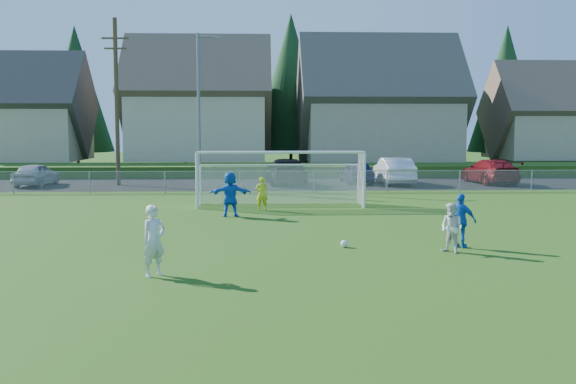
# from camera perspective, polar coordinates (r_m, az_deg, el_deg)

# --- Properties ---
(ground) EXTENTS (160.00, 160.00, 0.00)m
(ground) POSITION_cam_1_polar(r_m,az_deg,el_deg) (14.65, 1.37, -8.52)
(ground) COLOR #193D0C
(ground) RESTS_ON ground
(asphalt_lot) EXTENTS (60.00, 60.00, 0.00)m
(asphalt_lot) POSITION_cam_1_polar(r_m,az_deg,el_deg) (41.84, -1.15, 0.69)
(asphalt_lot) COLOR black
(asphalt_lot) RESTS_ON ground
(grass_embankment) EXTENTS (70.00, 6.00, 0.80)m
(grass_embankment) POSITION_cam_1_polar(r_m,az_deg,el_deg) (49.28, -1.36, 1.89)
(grass_embankment) COLOR #1E420F
(grass_embankment) RESTS_ON ground
(soccer_ball) EXTENTS (0.22, 0.22, 0.22)m
(soccer_ball) POSITION_cam_1_polar(r_m,az_deg,el_deg) (20.03, 4.79, -4.38)
(soccer_ball) COLOR white
(soccer_ball) RESTS_ON ground
(player_white_a) EXTENTS (0.73, 0.73, 1.71)m
(player_white_a) POSITION_cam_1_polar(r_m,az_deg,el_deg) (16.37, -11.29, -4.07)
(player_white_a) COLOR silver
(player_white_a) RESTS_ON ground
(player_white_b) EXTENTS (0.85, 0.87, 1.42)m
(player_white_b) POSITION_cam_1_polar(r_m,az_deg,el_deg) (19.55, 13.70, -2.99)
(player_white_b) COLOR silver
(player_white_b) RESTS_ON ground
(player_blue_a) EXTENTS (0.98, 0.89, 1.60)m
(player_blue_a) POSITION_cam_1_polar(r_m,az_deg,el_deg) (20.48, 14.41, -2.36)
(player_blue_a) COLOR blue
(player_blue_a) RESTS_ON ground
(player_blue_b) EXTENTS (1.68, 0.62, 1.79)m
(player_blue_b) POSITION_cam_1_polar(r_m,az_deg,el_deg) (26.78, -4.92, -0.18)
(player_blue_b) COLOR blue
(player_blue_b) RESTS_ON ground
(goalkeeper) EXTENTS (0.55, 0.39, 1.44)m
(goalkeeper) POSITION_cam_1_polar(r_m,az_deg,el_deg) (28.60, -2.23, -0.14)
(goalkeeper) COLOR yellow
(goalkeeper) RESTS_ON ground
(car_a) EXTENTS (1.95, 4.20, 1.39)m
(car_a) POSITION_cam_1_polar(r_m,az_deg,el_deg) (43.11, -20.56, 1.40)
(car_a) COLOR #ADAFB5
(car_a) RESTS_ON ground
(car_d) EXTENTS (2.63, 5.64, 1.59)m
(car_d) POSITION_cam_1_polar(r_m,az_deg,el_deg) (41.56, -0.18, 1.76)
(car_d) COLOR black
(car_d) RESTS_ON ground
(car_e) EXTENTS (1.90, 4.21, 1.40)m
(car_e) POSITION_cam_1_polar(r_m,az_deg,el_deg) (42.49, 5.84, 1.68)
(car_e) COLOR #141449
(car_e) RESTS_ON ground
(car_f) EXTENTS (1.83, 5.01, 1.64)m
(car_f) POSITION_cam_1_polar(r_m,az_deg,el_deg) (42.14, 8.95, 1.77)
(car_f) COLOR white
(car_f) RESTS_ON ground
(car_g) EXTENTS (2.56, 5.42, 1.53)m
(car_g) POSITION_cam_1_polar(r_m,az_deg,el_deg) (43.96, 16.73, 1.69)
(car_g) COLOR maroon
(car_g) RESTS_ON ground
(soccer_goal) EXTENTS (7.42, 1.90, 2.50)m
(soccer_goal) POSITION_cam_1_polar(r_m,az_deg,el_deg) (30.30, -0.66, 1.90)
(soccer_goal) COLOR white
(soccer_goal) RESTS_ON ground
(chainlink_fence) EXTENTS (52.06, 0.06, 1.20)m
(chainlink_fence) POSITION_cam_1_polar(r_m,az_deg,el_deg) (36.31, -0.95, 0.93)
(chainlink_fence) COLOR gray
(chainlink_fence) RESTS_ON ground
(streetlight) EXTENTS (1.38, 0.18, 9.00)m
(streetlight) POSITION_cam_1_polar(r_m,az_deg,el_deg) (40.34, -7.49, 7.34)
(streetlight) COLOR slate
(streetlight) RESTS_ON ground
(utility_pole) EXTENTS (1.60, 0.26, 10.00)m
(utility_pole) POSITION_cam_1_polar(r_m,az_deg,el_deg) (42.08, -14.31, 7.56)
(utility_pole) COLOR #473321
(utility_pole) RESTS_ON ground
(houses_row) EXTENTS (53.90, 11.45, 13.27)m
(houses_row) POSITION_cam_1_polar(r_m,az_deg,el_deg) (56.84, 0.50, 9.37)
(houses_row) COLOR tan
(houses_row) RESTS_ON ground
(tree_row) EXTENTS (65.98, 12.36, 13.80)m
(tree_row) POSITION_cam_1_polar(r_m,az_deg,el_deg) (63.03, -0.66, 8.61)
(tree_row) COLOR #382616
(tree_row) RESTS_ON ground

